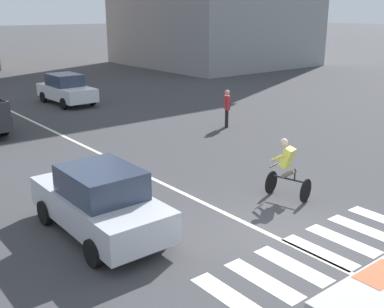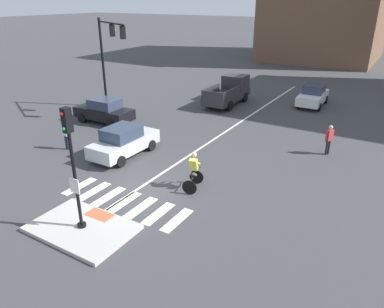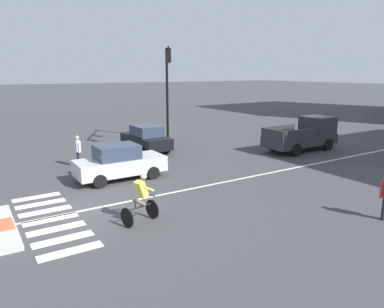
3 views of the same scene
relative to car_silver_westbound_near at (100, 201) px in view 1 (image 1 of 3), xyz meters
name	(u,v)px [view 1 (image 1 of 3)]	position (x,y,z in m)	size (l,w,h in m)	color
ground_plane	(286,237)	(3.23, -2.86, -0.81)	(300.00, 300.00, 0.00)	#3D3D3F
tactile_pad_front	(381,274)	(3.23, -5.21, -0.66)	(1.10, 0.60, 0.01)	#DB5B38
crosswalk_stripe_a	(230,297)	(0.59, -3.78, -0.81)	(0.44, 1.80, 0.01)	silver
crosswalk_stripe_b	(263,280)	(1.47, -3.78, -0.81)	(0.44, 1.80, 0.01)	silver
crosswalk_stripe_c	(293,265)	(2.35, -3.78, -0.81)	(0.44, 1.80, 0.01)	silver
crosswalk_stripe_d	(319,252)	(3.23, -3.78, -0.81)	(0.44, 1.80, 0.01)	silver
crosswalk_stripe_e	(343,240)	(4.12, -3.78, -0.81)	(0.44, 1.80, 0.01)	silver
crosswalk_stripe_f	(364,229)	(5.00, -3.78, -0.81)	(0.44, 1.80, 0.01)	silver
crosswalk_stripe_g	(384,219)	(5.88, -3.78, -0.81)	(0.44, 1.80, 0.01)	silver
lane_centre_line	(82,145)	(3.02, 7.14, -0.81)	(0.14, 28.00, 0.01)	silver
car_silver_westbound_near	(100,201)	(0.00, 0.00, 0.00)	(1.86, 4.11, 1.64)	silver
car_white_eastbound_distant	(66,89)	(6.13, 15.31, 0.00)	(1.94, 4.15, 1.64)	white
cyclist	(287,168)	(5.10, -1.24, 0.06)	(0.90, 1.21, 1.68)	black
pedestrian_waiting_far_side	(227,105)	(9.37, 5.79, 0.17)	(0.37, 0.49, 1.67)	black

